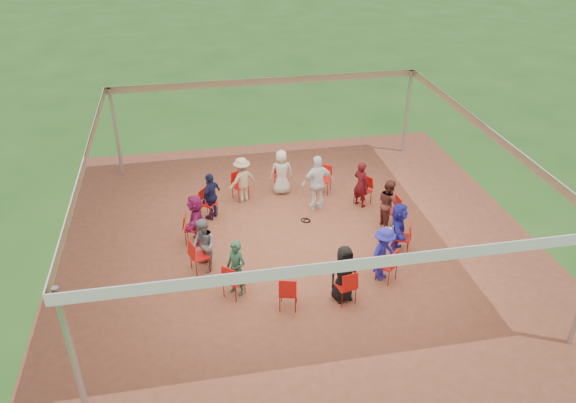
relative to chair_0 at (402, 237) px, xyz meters
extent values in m
plane|color=#285B1C|center=(-2.63, 1.07, -0.45)|extent=(80.00, 80.00, 0.00)
plane|color=brown|center=(-2.63, 1.07, -0.44)|extent=(13.00, 13.00, 0.00)
cylinder|color=#B2B2B7|center=(-7.63, -3.93, 1.05)|extent=(0.12, 0.12, 3.00)
cylinder|color=#B2B2B7|center=(-7.63, 6.07, 1.05)|extent=(0.12, 0.12, 3.00)
cylinder|color=#B2B2B7|center=(2.37, 6.07, 1.05)|extent=(0.12, 0.12, 3.00)
plane|color=white|center=(-2.63, 1.07, 2.55)|extent=(10.30, 10.30, 0.00)
cube|color=white|center=(-2.63, -4.08, 2.43)|extent=(10.30, 0.03, 0.24)
cube|color=white|center=(-2.63, 6.22, 2.43)|extent=(10.30, 0.03, 0.24)
cube|color=white|center=(-7.78, 1.07, 2.43)|extent=(0.03, 10.30, 0.24)
cube|color=white|center=(2.52, 1.07, 2.43)|extent=(0.03, 10.30, 0.24)
imported|color=#222093|center=(-0.11, 0.05, 0.28)|extent=(0.97, 1.44, 1.45)
imported|color=#50231D|center=(0.08, 1.33, 0.28)|extent=(0.47, 0.74, 1.45)
imported|color=#44090F|center=(-0.35, 2.56, 0.28)|extent=(0.58, 0.63, 1.45)
imported|color=#B3B19D|center=(-2.56, 3.79, 0.28)|extent=(0.72, 0.41, 1.45)
imported|color=tan|center=(-3.83, 3.51, 0.28)|extent=(1.05, 0.83, 1.45)
imported|color=#15183C|center=(-4.82, 2.67, 0.28)|extent=(0.85, 0.94, 1.45)
imported|color=#81154D|center=(-5.31, 1.47, 0.28)|extent=(0.69, 1.40, 1.45)
imported|color=slate|center=(-5.19, 0.17, 0.28)|extent=(0.62, 0.80, 1.45)
imported|color=#234931|center=(-4.48, -0.91, 0.28)|extent=(0.62, 0.61, 1.45)
imported|color=black|center=(-2.04, -1.58, 0.28)|extent=(0.78, 0.54, 1.45)
imported|color=#222093|center=(-0.88, -1.01, 0.28)|extent=(1.02, 0.96, 1.45)
imported|color=silver|center=(-1.68, 2.61, 0.43)|extent=(1.10, 0.69, 1.74)
torus|color=black|center=(-2.17, 1.98, -0.43)|extent=(0.35, 0.35, 0.03)
torus|color=black|center=(-2.13, 1.94, -0.43)|extent=(0.28, 0.28, 0.03)
cube|color=#B7B7BC|center=(-0.31, 0.13, 0.17)|extent=(0.33, 0.39, 0.02)
cube|color=#B7B7BC|center=(-0.21, 0.09, 0.28)|extent=(0.19, 0.33, 0.21)
cube|color=#CCE0FF|center=(-0.22, 0.09, 0.28)|extent=(0.16, 0.28, 0.18)
camera|label=1|loc=(-5.26, -11.60, 8.26)|focal=35.00mm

